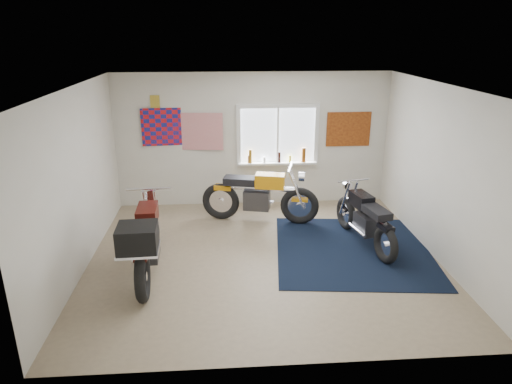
{
  "coord_description": "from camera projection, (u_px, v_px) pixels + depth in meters",
  "views": [
    {
      "loc": [
        -0.59,
        -6.52,
        3.46
      ],
      "look_at": [
        -0.09,
        0.4,
        0.98
      ],
      "focal_mm": 32.0,
      "sensor_mm": 36.0,
      "label": 1
    }
  ],
  "objects": [
    {
      "name": "oil_bottles",
      "position": [
        280.0,
        156.0,
        9.28
      ],
      "size": [
        1.2,
        0.09,
        0.3
      ],
      "color": "#8A5B14",
      "rests_on": "window_assembly"
    },
    {
      "name": "black_chrome_bike",
      "position": [
        365.0,
        220.0,
        7.66
      ],
      "size": [
        0.67,
        1.95,
        1.01
      ],
      "rotation": [
        0.0,
        0.0,
        1.78
      ],
      "color": "black",
      "rests_on": "navy_rug"
    },
    {
      "name": "window_assembly",
      "position": [
        278.0,
        139.0,
        9.22
      ],
      "size": [
        1.66,
        0.17,
        1.26
      ],
      "color": "white",
      "rests_on": "room_shell"
    },
    {
      "name": "flag_display",
      "position": [
        155.0,
        102.0,
        8.81
      ],
      "size": [
        1.6,
        0.1,
        1.17
      ],
      "color": "red",
      "rests_on": "room_shell"
    },
    {
      "name": "navy_rug",
      "position": [
        353.0,
        250.0,
        7.58
      ],
      "size": [
        2.76,
        2.85,
        0.01
      ],
      "primitive_type": "cube",
      "rotation": [
        0.0,
        0.0,
        -0.1
      ],
      "color": "black",
      "rests_on": "ground"
    },
    {
      "name": "ground",
      "position": [
        263.0,
        258.0,
        7.33
      ],
      "size": [
        5.5,
        5.5,
        0.0
      ],
      "primitive_type": "plane",
      "color": "#9E896B",
      "rests_on": "ground"
    },
    {
      "name": "maroon_tourer",
      "position": [
        146.0,
        241.0,
        6.55
      ],
      "size": [
        0.69,
        2.27,
        1.15
      ],
      "rotation": [
        0.0,
        0.0,
        1.62
      ],
      "color": "black",
      "rests_on": "ground"
    },
    {
      "name": "yellow_triumph",
      "position": [
        259.0,
        197.0,
        8.58
      ],
      "size": [
        2.21,
        0.78,
        1.12
      ],
      "rotation": [
        0.0,
        0.0,
        -0.23
      ],
      "color": "black",
      "rests_on": "ground"
    },
    {
      "name": "room_shell",
      "position": [
        264.0,
        159.0,
        6.78
      ],
      "size": [
        5.5,
        5.5,
        5.5
      ],
      "color": "white",
      "rests_on": "ground"
    },
    {
      "name": "triumph_poster",
      "position": [
        348.0,
        129.0,
        9.27
      ],
      "size": [
        0.9,
        0.03,
        0.7
      ],
      "primitive_type": "cube",
      "color": "#A54C14",
      "rests_on": "room_shell"
    }
  ]
}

